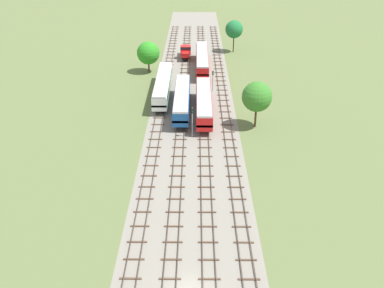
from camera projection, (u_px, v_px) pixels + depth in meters
name	position (u px, v px, depth m)	size (l,w,h in m)	color
ground_plane	(193.00, 94.00, 96.28)	(480.00, 480.00, 0.00)	#5B6B3D
ballast_bed	(193.00, 94.00, 96.28)	(16.77, 176.00, 0.01)	gray
track_far_left	(164.00, 92.00, 97.15)	(2.40, 126.00, 0.29)	#47382D
track_left	(183.00, 92.00, 97.12)	(2.40, 126.00, 0.29)	#47382D
track_centre_left	(203.00, 92.00, 97.09)	(2.40, 126.00, 0.29)	#47382D
track_centre	(222.00, 92.00, 97.06)	(2.40, 126.00, 0.29)	#47382D
diesel_railcar_centre_left_nearest	(204.00, 102.00, 85.58)	(2.96, 20.50, 3.80)	red
diesel_railcar_left_near	(182.00, 99.00, 87.17)	(2.96, 20.50, 3.80)	#194C8C
passenger_coach_far_left_mid	(163.00, 84.00, 94.28)	(2.96, 22.00, 3.80)	white
passenger_coach_centre_left_midfar	(202.00, 59.00, 110.54)	(2.96, 22.00, 3.80)	red
shunter_loco_left_far	(186.00, 51.00, 119.16)	(2.74, 8.46, 3.10)	red
signal_post_nearest	(192.00, 119.00, 76.56)	(0.28, 0.47, 5.53)	gray
signal_post_near	(213.00, 78.00, 96.36)	(0.28, 0.47, 4.78)	gray
lineside_tree_0	(234.00, 29.00, 122.20)	(4.84, 4.84, 8.76)	#4C331E
lineside_tree_1	(148.00, 53.00, 107.29)	(5.46, 5.46, 7.53)	#4C331E
lineside_tree_2	(257.00, 97.00, 79.15)	(5.42, 5.42, 8.62)	#4C331E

